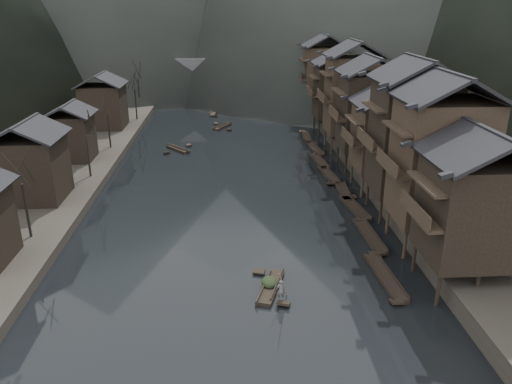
{
  "coord_description": "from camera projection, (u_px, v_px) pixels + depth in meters",
  "views": [
    {
      "loc": [
        -0.32,
        -39.9,
        20.19
      ],
      "look_at": [
        2.3,
        6.42,
        2.5
      ],
      "focal_mm": 35.0,
      "sensor_mm": 36.0,
      "label": 1
    }
  ],
  "objects": [
    {
      "name": "stilt_houses",
      "position": [
        373.0,
        101.0,
        60.41
      ],
      "size": [
        9.0,
        67.6,
        15.76
      ],
      "color": "black",
      "rests_on": "ground"
    },
    {
      "name": "moored_sampans",
      "position": [
        335.0,
        184.0,
        58.69
      ],
      "size": [
        2.78,
        51.0,
        0.47
      ],
      "color": "black",
      "rests_on": "water"
    },
    {
      "name": "bamboo_pole",
      "position": [
        285.0,
        255.0,
        34.48
      ],
      "size": [
        1.03,
        2.47,
        3.57
      ],
      "primitive_type": "cylinder",
      "rotation": [
        0.63,
        0.0,
        -0.38
      ],
      "color": "#8C7A51",
      "rests_on": "boatman"
    },
    {
      "name": "bare_trees",
      "position": [
        104.0,
        111.0,
        67.24
      ],
      "size": [
        3.82,
        72.95,
        7.63
      ],
      "color": "black",
      "rests_on": "left_bank"
    },
    {
      "name": "stone_bridge",
      "position": [
        229.0,
        75.0,
        109.78
      ],
      "size": [
        40.0,
        6.0,
        9.0
      ],
      "color": "#4C4C4F",
      "rests_on": "ground"
    },
    {
      "name": "right_bank",
      "position": [
        440.0,
        126.0,
        83.28
      ],
      "size": [
        40.0,
        200.0,
        1.8
      ],
      "primitive_type": "cube",
      "color": "#2D2823",
      "rests_on": "ground"
    },
    {
      "name": "water",
      "position": [
        234.0,
        244.0,
        44.43
      ],
      "size": [
        300.0,
        300.0,
        0.0
      ],
      "primitive_type": "plane",
      "color": "black",
      "rests_on": "ground"
    },
    {
      "name": "left_houses",
      "position": [
        61.0,
        131.0,
        60.1
      ],
      "size": [
        8.1,
        53.2,
        8.73
      ],
      "color": "black",
      "rests_on": "left_bank"
    },
    {
      "name": "left_bank",
      "position": [
        11.0,
        133.0,
        79.69
      ],
      "size": [
        40.0,
        200.0,
        1.2
      ],
      "primitive_type": "cube",
      "color": "#2D2823",
      "rests_on": "ground"
    },
    {
      "name": "boatman",
      "position": [
        281.0,
        287.0,
        35.4
      ],
      "size": [
        0.62,
        0.43,
        1.62
      ],
      "primitive_type": "imported",
      "rotation": [
        0.0,
        0.0,
        3.21
      ],
      "color": "slate",
      "rests_on": "hero_sampan"
    },
    {
      "name": "cargo_heap",
      "position": [
        269.0,
        278.0,
        37.43
      ],
      "size": [
        1.19,
        1.56,
        0.72
      ],
      "primitive_type": "ellipsoid",
      "color": "black",
      "rests_on": "hero_sampan"
    },
    {
      "name": "midriver_boats",
      "position": [
        207.0,
        127.0,
        85.01
      ],
      "size": [
        9.99,
        29.78,
        0.44
      ],
      "color": "black",
      "rests_on": "water"
    },
    {
      "name": "hero_sampan",
      "position": [
        271.0,
        287.0,
        37.43
      ],
      "size": [
        2.58,
        5.44,
        0.44
      ],
      "color": "black",
      "rests_on": "water"
    }
  ]
}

